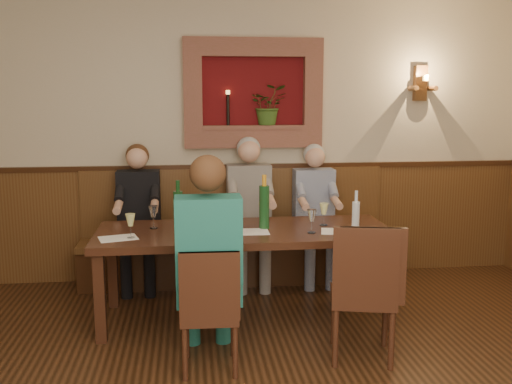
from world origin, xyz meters
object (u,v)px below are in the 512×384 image
Objects in this scene: person_bench_mid at (250,224)px; person_chair_front at (209,278)px; wine_bottle_green_a at (264,206)px; person_bench_right at (315,226)px; bench at (235,249)px; chair_near_right at (362,319)px; dining_table at (245,238)px; water_bottle at (356,216)px; chair_near_left at (210,334)px; wine_bottle_green_b at (178,209)px; spittoon_bucket at (216,216)px; person_bench_left at (139,230)px.

person_chair_front reaches higher than person_bench_mid.
person_bench_right is at bearing 53.11° from wine_bottle_green_a.
bench reaches higher than chair_near_right.
chair_near_right reaches higher than dining_table.
water_bottle is at bearing 91.49° from chair_near_right.
chair_near_left is 0.63× the size of person_bench_right.
person_bench_right is at bearing -7.57° from bench.
bench is 1.12m from wine_bottle_green_a.
person_bench_right is 1.10m from water_bottle.
person_bench_right reaches higher than wine_bottle_green_a.
wine_bottle_green_a is (0.03, -0.82, 0.34)m from person_bench_mid.
person_bench_right is 1.57m from wine_bottle_green_b.
wine_bottle_green_a is (-0.62, -0.82, 0.38)m from person_bench_right.
spittoon_bucket is (-1.01, -0.85, 0.31)m from person_bench_right.
bench is 0.96m from person_bench_left.
person_chair_front is at bearing -69.70° from person_bench_left.
spittoon_bucket reaches higher than chair_near_right.
person_chair_front is (-1.11, -1.62, 0.04)m from person_bench_right.
dining_table is at bearing 166.66° from water_bottle.
person_bench_left reaches higher than person_bench_right.
chair_near_left is 1.08m from spittoon_bucket.
dining_table is 5.90× the size of wine_bottle_green_b.
person_bench_mid is 3.53× the size of wine_bottle_green_b.
wine_bottle_green_a is (0.49, 0.91, 0.69)m from chair_near_left.
wine_bottle_green_b reaches higher than chair_near_left.
person_chair_front reaches higher than water_bottle.
bench is 8.86× the size of water_bottle.
person_bench_left is at bearing 142.96° from wine_bottle_green_a.
person_bench_mid reaches higher than chair_near_right.
dining_table is at bearing -132.92° from person_bench_right.
chair_near_right is 1.71m from person_bench_right.
chair_near_left is 0.87× the size of chair_near_right.
dining_table is 9.91× the size of spittoon_bucket.
person_bench_right reaches higher than dining_table.
person_bench_right reaches higher than chair_near_left.
wine_bottle_green_b is at bearing -121.26° from bench.
wine_bottle_green_a is (1.09, -0.82, 0.37)m from person_bench_left.
person_bench_right is 1.09m from wine_bottle_green_a.
person_chair_front reaches higher than chair_near_left.
chair_near_right is 0.72× the size of person_bench_right.
wine_bottle_green_a is (0.16, -0.93, 0.61)m from bench.
person_bench_left is at bearing -173.56° from bench.
chair_near_left is at bearing -118.24° from wine_bottle_green_a.
wine_bottle_green_b is at bearing 104.53° from chair_near_left.
person_bench_right reaches higher than bench.
person_bench_left is 1.06m from person_bench_mid.
person_bench_right is 1.96m from person_chair_front.
spittoon_bucket is 0.54× the size of wine_bottle_green_a.
person_bench_left reaches higher than bench.
water_bottle is (1.20, 0.69, 0.63)m from chair_near_left.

